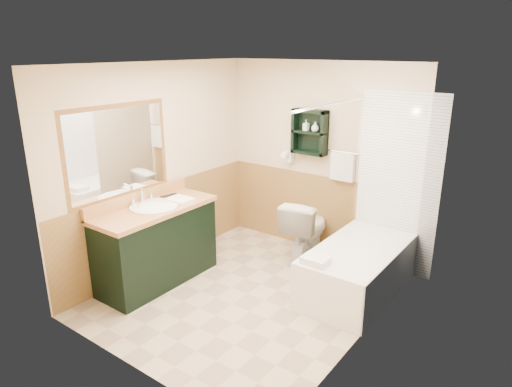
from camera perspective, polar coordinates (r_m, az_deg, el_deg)
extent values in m
plane|color=#C1AF8D|center=(5.05, -1.09, -12.42)|extent=(3.00, 3.00, 0.00)
cube|color=beige|center=(5.80, 8.01, 4.27)|extent=(2.60, 0.04, 2.40)
cube|color=beige|center=(5.44, -12.30, 3.11)|extent=(0.04, 3.00, 2.40)
cube|color=beige|center=(3.95, 14.24, -2.72)|extent=(0.04, 3.00, 2.40)
cube|color=white|center=(4.36, -1.28, 16.17)|extent=(2.60, 3.00, 0.04)
cube|color=black|center=(5.68, 6.70, 7.64)|extent=(0.45, 0.15, 0.55)
cylinder|color=silver|center=(4.75, 9.60, 10.99)|extent=(0.03, 1.60, 0.03)
cube|color=black|center=(5.23, -12.32, -6.27)|extent=(0.59, 1.41, 0.89)
cube|color=white|center=(5.11, 12.64, -9.23)|extent=(0.78, 1.50, 0.52)
imported|color=white|center=(5.72, 6.23, -4.47)|extent=(0.54, 0.84, 0.77)
cube|color=white|center=(5.18, -9.48, -0.80)|extent=(0.28, 0.22, 0.04)
imported|color=black|center=(5.38, -11.04, 0.73)|extent=(0.15, 0.05, 0.20)
cube|color=white|center=(4.56, 7.48, -8.23)|extent=(0.25, 0.21, 0.07)
imported|color=white|center=(5.69, 6.27, 8.14)|extent=(0.07, 0.14, 0.06)
imported|color=white|center=(5.63, 7.40, 8.15)|extent=(0.12, 0.13, 0.09)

